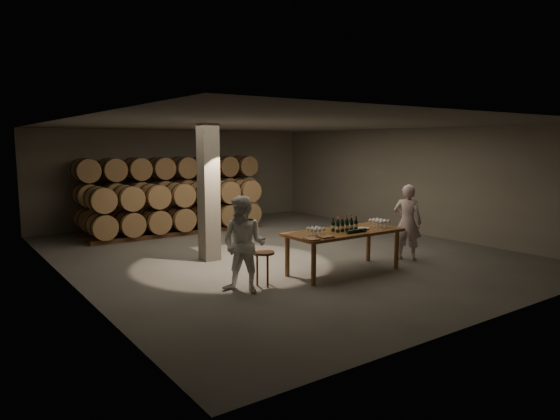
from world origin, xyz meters
TOP-DOWN VIEW (x-y plane):
  - room at (-1.80, 0.20)m, footprint 12.00×12.00m
  - tasting_table at (0.00, -2.50)m, footprint 2.60×1.10m
  - barrel_stack_back at (-0.57, 5.20)m, footprint 6.26×0.95m
  - barrel_stack_front at (-0.96, 3.80)m, footprint 5.48×0.95m
  - bottle_cluster at (0.03, -2.49)m, footprint 0.60×0.23m
  - lying_bottles at (0.06, -2.83)m, footprint 0.61×0.08m
  - glass_cluster_left at (-0.82, -2.56)m, footprint 0.30×0.30m
  - glass_cluster_right at (0.98, -2.58)m, footprint 0.31×0.42m
  - plate at (0.55, -2.53)m, footprint 0.26×0.26m
  - notebook_near at (-0.84, -2.87)m, footprint 0.28×0.22m
  - notebook_corner at (-1.18, -2.87)m, footprint 0.28×0.33m
  - pen at (-0.73, -2.95)m, footprint 0.13×0.04m
  - stool at (-1.96, -2.37)m, footprint 0.40×0.40m
  - person_man at (2.02, -2.50)m, footprint 0.68×0.78m
  - person_woman at (-2.49, -2.51)m, footprint 1.06×1.11m

SIDE VIEW (x-z plane):
  - stool at x=-1.96m, z-range 0.21..0.88m
  - tasting_table at x=0.00m, z-range 0.35..1.25m
  - barrel_stack_front at x=-0.96m, z-range 0.04..1.61m
  - person_woman at x=-2.49m, z-range 0.00..1.80m
  - person_man at x=2.02m, z-range 0.00..1.80m
  - pen at x=-0.73m, z-range 0.90..0.91m
  - plate at x=0.55m, z-range 0.90..0.92m
  - notebook_corner at x=-1.18m, z-range 0.90..0.92m
  - notebook_near at x=-0.84m, z-range 0.90..0.93m
  - lying_bottles at x=0.06m, z-range 0.90..0.98m
  - bottle_cluster at x=0.03m, z-range 0.86..1.16m
  - glass_cluster_left at x=-0.82m, z-range 0.94..1.10m
  - glass_cluster_right at x=0.98m, z-range 0.94..1.11m
  - barrel_stack_back at x=-0.57m, z-range 0.04..2.35m
  - room at x=-1.80m, z-range -4.40..7.60m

